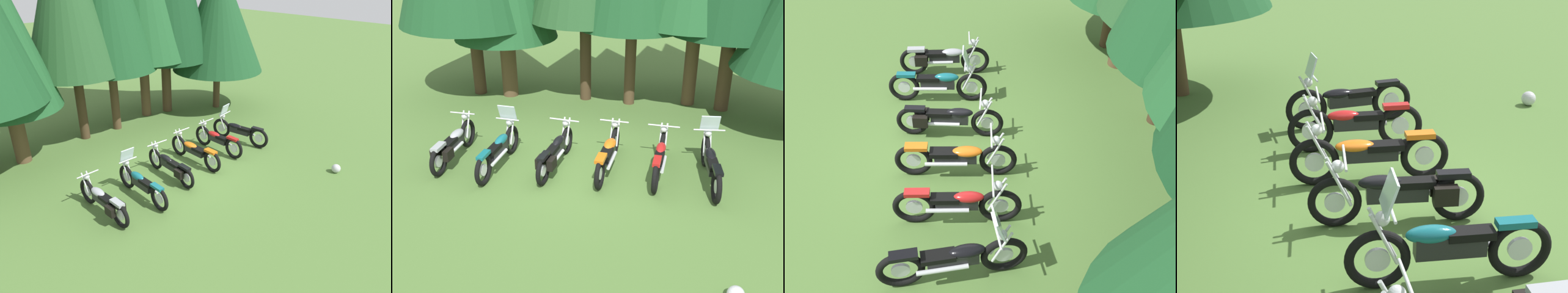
# 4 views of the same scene
# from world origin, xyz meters

# --- Properties ---
(ground_plane) EXTENTS (80.00, 80.00, 0.00)m
(ground_plane) POSITION_xyz_m (0.00, 0.00, 0.00)
(ground_plane) COLOR #4C7033
(motorcycle_0) EXTENTS (0.68, 2.33, 1.02)m
(motorcycle_0) POSITION_xyz_m (-3.17, -0.44, 0.46)
(motorcycle_0) COLOR black
(motorcycle_0) RESTS_ON ground_plane
(motorcycle_1) EXTENTS (0.61, 2.37, 1.38)m
(motorcycle_1) POSITION_xyz_m (-1.93, -0.41, 0.48)
(motorcycle_1) COLOR black
(motorcycle_1) RESTS_ON ground_plane
(motorcycle_2) EXTENTS (0.77, 2.35, 1.01)m
(motorcycle_2) POSITION_xyz_m (-0.60, -0.08, 0.45)
(motorcycle_2) COLOR black
(motorcycle_2) RESTS_ON ground_plane
(motorcycle_3) EXTENTS (0.72, 2.42, 1.03)m
(motorcycle_3) POSITION_xyz_m (0.66, 0.21, 0.46)
(motorcycle_3) COLOR black
(motorcycle_3) RESTS_ON ground_plane
(motorcycle_4) EXTENTS (0.76, 2.30, 1.04)m
(motorcycle_4) POSITION_xyz_m (1.88, 0.33, 0.46)
(motorcycle_4) COLOR black
(motorcycle_4) RESTS_ON ground_plane
(motorcycle_5) EXTENTS (0.83, 2.39, 1.40)m
(motorcycle_5) POSITION_xyz_m (3.06, 0.37, 0.48)
(motorcycle_5) COLOR black
(motorcycle_5) RESTS_ON ground_plane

